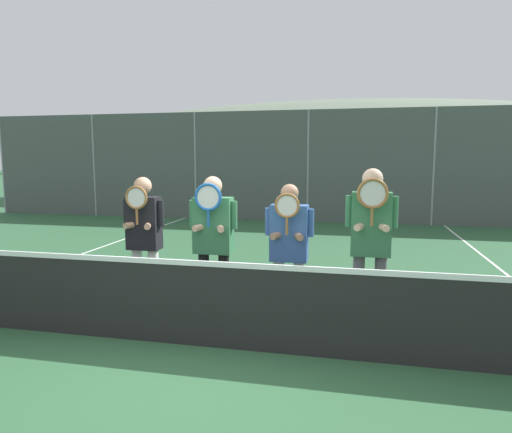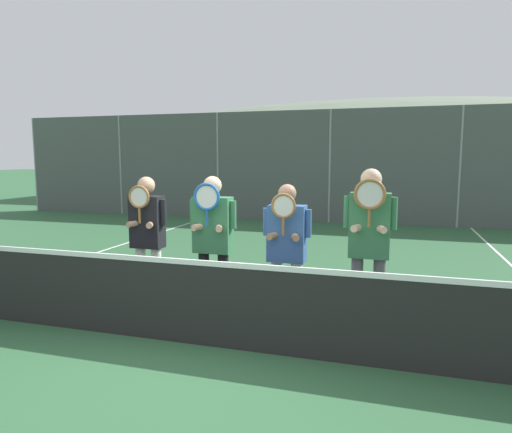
% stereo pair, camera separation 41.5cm
% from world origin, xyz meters
% --- Properties ---
extents(ground_plane, '(120.00, 120.00, 0.00)m').
position_xyz_m(ground_plane, '(0.00, 0.00, 0.00)').
color(ground_plane, '#2D5B38').
extents(hill_distant, '(92.29, 51.27, 17.95)m').
position_xyz_m(hill_distant, '(0.00, 56.62, 0.00)').
color(hill_distant, slate).
rests_on(hill_distant, ground_plane).
extents(clubhouse_building, '(23.40, 5.50, 3.65)m').
position_xyz_m(clubhouse_building, '(-1.19, 16.50, 1.85)').
color(clubhouse_building, beige).
rests_on(clubhouse_building, ground_plane).
extents(fence_back, '(22.03, 0.06, 3.43)m').
position_xyz_m(fence_back, '(0.00, 9.74, 1.72)').
color(fence_back, gray).
rests_on(fence_back, ground_plane).
extents(tennis_net, '(10.85, 0.09, 1.02)m').
position_xyz_m(tennis_net, '(0.00, 0.00, 0.48)').
color(tennis_net, gray).
rests_on(tennis_net, ground_plane).
extents(court_line_left_sideline, '(0.05, 16.00, 0.01)m').
position_xyz_m(court_line_left_sideline, '(-4.03, 3.00, 0.00)').
color(court_line_left_sideline, white).
rests_on(court_line_left_sideline, ground_plane).
extents(player_leftmost, '(0.54, 0.34, 1.75)m').
position_xyz_m(player_leftmost, '(-1.10, 0.82, 1.03)').
color(player_leftmost, white).
rests_on(player_leftmost, ground_plane).
extents(player_center_left, '(0.59, 0.34, 1.77)m').
position_xyz_m(player_center_left, '(-0.16, 0.74, 1.06)').
color(player_center_left, black).
rests_on(player_center_left, ground_plane).
extents(player_center_right, '(0.56, 0.34, 1.69)m').
position_xyz_m(player_center_right, '(0.76, 0.69, 0.99)').
color(player_center_right, white).
rests_on(player_center_right, ground_plane).
extents(player_rightmost, '(0.57, 0.34, 1.87)m').
position_xyz_m(player_rightmost, '(1.66, 0.77, 1.12)').
color(player_rightmost, '#56565B').
rests_on(player_rightmost, ground_plane).
extents(car_far_left, '(4.24, 1.97, 1.86)m').
position_xyz_m(car_far_left, '(-7.51, 11.84, 0.94)').
color(car_far_left, silver).
rests_on(car_far_left, ground_plane).
extents(car_left_of_center, '(4.63, 1.93, 1.89)m').
position_xyz_m(car_left_of_center, '(-2.21, 11.97, 0.96)').
color(car_left_of_center, '#285638').
rests_on(car_left_of_center, ground_plane).
extents(car_center, '(4.42, 2.00, 1.70)m').
position_xyz_m(car_center, '(3.18, 12.10, 0.87)').
color(car_center, navy).
rests_on(car_center, ground_plane).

